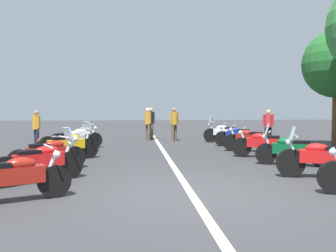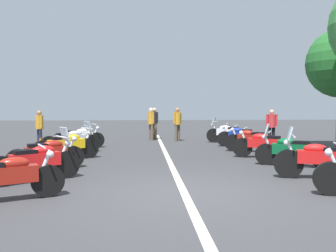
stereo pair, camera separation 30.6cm
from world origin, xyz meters
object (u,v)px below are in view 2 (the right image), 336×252
object	(u,v)px
motorcycle_right_row_1	(322,159)
bystander_4	(154,121)
motorcycle_left_row_0	(4,177)
motorcycle_left_row_4	(71,141)
motorcycle_left_row_2	(47,154)
bystander_1	(39,126)
motorcycle_right_row_4	(251,140)
motorcycle_right_row_2	(292,150)
bystander_3	(272,124)
motorcycle_left_row_3	(67,145)
motorcycle_right_row_5	(240,136)
motorcycle_left_row_1	(37,161)
traffic_cone_2	(41,146)
motorcycle_left_row_5	(79,137)
traffic_cone_0	(40,146)
motorcycle_right_row_3	(265,144)
motorcycle_right_row_6	(228,133)
bystander_2	(177,122)
bystander_0	(151,121)

from	to	relation	value
motorcycle_right_row_1	bystander_4	xyz separation A→B (m)	(10.79, 3.59, 0.49)
motorcycle_left_row_0	motorcycle_left_row_4	world-z (taller)	motorcycle_left_row_4
bystander_4	motorcycle_right_row_1	bearing A→B (deg)	65.99
motorcycle_left_row_2	bystander_1	world-z (taller)	bystander_1
motorcycle_left_row_0	motorcycle_left_row_2	xyz separation A→B (m)	(3.18, 0.12, 0.00)
motorcycle_right_row_4	motorcycle_right_row_2	bearing A→B (deg)	116.35
bystander_1	bystander_3	size ratio (longest dim) A/B	0.98
motorcycle_left_row_3	motorcycle_right_row_5	xyz separation A→B (m)	(3.36, -6.54, -0.02)
motorcycle_left_row_0	bystander_3	xyz separation A→B (m)	(9.14, -8.19, 0.47)
motorcycle_left_row_2	motorcycle_right_row_4	bearing A→B (deg)	-0.80
motorcycle_left_row_1	motorcycle_right_row_1	size ratio (longest dim) A/B	0.82
motorcycle_right_row_1	traffic_cone_2	bearing A→B (deg)	-14.71
motorcycle_left_row_5	motorcycle_right_row_1	world-z (taller)	motorcycle_right_row_1
bystander_3	traffic_cone_0	bearing A→B (deg)	106.34
traffic_cone_2	bystander_1	world-z (taller)	bystander_1
motorcycle_right_row_2	bystander_1	world-z (taller)	bystander_1
motorcycle_left_row_5	bystander_1	world-z (taller)	bystander_1
motorcycle_right_row_2	motorcycle_right_row_3	distance (m)	1.59
traffic_cone_2	bystander_1	bearing A→B (deg)	17.32
motorcycle_right_row_3	bystander_3	world-z (taller)	bystander_3
motorcycle_right_row_5	bystander_3	world-z (taller)	bystander_3
motorcycle_left_row_5	motorcycle_right_row_3	world-z (taller)	motorcycle_right_row_3
motorcycle_left_row_0	motorcycle_left_row_3	xyz separation A→B (m)	(5.02, -0.02, 0.03)
motorcycle_right_row_6	traffic_cone_0	size ratio (longest dim) A/B	3.19
motorcycle_right_row_1	bystander_3	distance (m)	7.79
traffic_cone_2	bystander_1	size ratio (longest dim) A/B	0.40
motorcycle_right_row_6	bystander_2	world-z (taller)	bystander_2
motorcycle_right_row_6	traffic_cone_2	world-z (taller)	motorcycle_right_row_6
motorcycle_left_row_1	bystander_3	size ratio (longest dim) A/B	1.13
bystander_2	motorcycle_left_row_3	bearing A→B (deg)	-72.63
motorcycle_right_row_3	bystander_4	size ratio (longest dim) A/B	1.23
motorcycle_left_row_1	bystander_1	xyz separation A→B (m)	(7.18, 2.01, 0.43)
traffic_cone_0	motorcycle_right_row_4	bearing A→B (deg)	-88.59
bystander_1	bystander_4	xyz separation A→B (m)	(3.45, -4.96, 0.07)
motorcycle_left_row_0	bystander_1	world-z (taller)	bystander_1
motorcycle_left_row_3	bystander_2	world-z (taller)	bystander_2
motorcycle_left_row_2	motorcycle_left_row_3	size ratio (longest dim) A/B	0.98
motorcycle_left_row_0	traffic_cone_2	distance (m)	6.71
motorcycle_right_row_1	motorcycle_left_row_5	bearing A→B (deg)	-26.33
motorcycle_right_row_2	bystander_4	xyz separation A→B (m)	(8.93, 3.66, 0.51)
motorcycle_left_row_5	bystander_2	distance (m)	5.21
motorcycle_left_row_3	motorcycle_right_row_1	xyz separation A→B (m)	(-3.49, -6.58, 0.00)
motorcycle_left_row_2	motorcycle_right_row_2	xyz separation A→B (m)	(0.21, -6.79, 0.01)
motorcycle_left_row_3	motorcycle_left_row_1	bearing A→B (deg)	-123.23
bystander_0	bystander_4	distance (m)	0.73
motorcycle_right_row_1	bystander_1	distance (m)	11.28
motorcycle_left_row_4	motorcycle_right_row_2	size ratio (longest dim) A/B	0.98
motorcycle_left_row_4	traffic_cone_2	world-z (taller)	motorcycle_left_row_4
motorcycle_right_row_6	bystander_0	distance (m)	3.97
motorcycle_left_row_4	bystander_4	xyz separation A→B (m)	(5.64, -3.22, 0.50)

